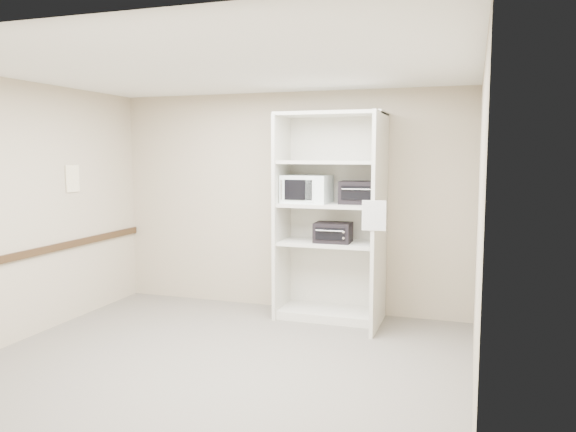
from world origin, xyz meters
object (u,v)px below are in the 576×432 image
(toaster_oven_upper, at_px, (360,192))
(toaster_oven_lower, at_px, (333,232))
(microwave, at_px, (307,189))
(shelving_unit, at_px, (334,224))

(toaster_oven_upper, relative_size, toaster_oven_lower, 1.10)
(toaster_oven_upper, bearing_deg, microwave, -178.27)
(microwave, bearing_deg, toaster_oven_lower, -7.90)
(microwave, bearing_deg, shelving_unit, 1.18)
(shelving_unit, distance_m, toaster_oven_upper, 0.47)
(toaster_oven_upper, xyz_separation_m, toaster_oven_lower, (-0.29, -0.10, -0.47))
(microwave, relative_size, toaster_oven_upper, 1.19)
(toaster_oven_upper, bearing_deg, shelving_unit, -172.71)
(shelving_unit, xyz_separation_m, microwave, (-0.34, 0.00, 0.40))
(shelving_unit, relative_size, toaster_oven_lower, 5.82)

